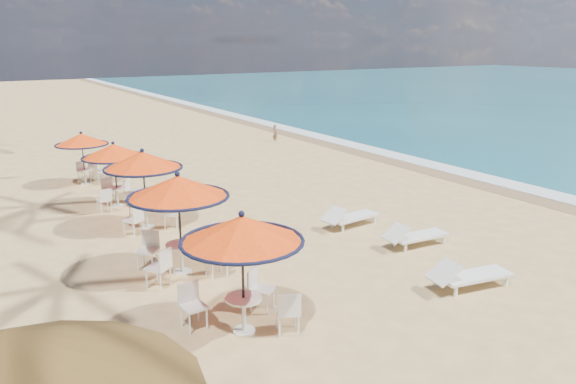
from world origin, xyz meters
The scene contains 13 objects.
ground centered at (0.00, 0.00, 0.00)m, with size 160.00×160.00×0.00m, color tan.
foam_strip centered at (9.30, 10.00, 0.00)m, with size 1.20×140.00×0.04m, color white.
wetsand_band centered at (8.40, 10.00, 0.00)m, with size 1.40×140.00×0.02m, color olive.
station_0 centered at (-5.08, 0.17, 1.83)m, with size 2.40×2.40×2.51m.
station_1 centered at (-5.14, 3.53, 1.89)m, with size 2.47×2.47×2.58m.
station_2 centered at (-4.75, 7.42, 1.81)m, with size 2.38×2.38×2.48m.
station_3 centered at (-4.90, 10.25, 1.67)m, with size 2.19×2.19×2.28m.
station_4 centered at (-5.13, 14.01, 1.57)m, with size 2.06×2.06×2.15m.
lounger_near centered at (0.21, -0.80, 0.35)m, with size 2.14×0.98×0.74m.
lounger_mid centered at (1.11, 1.90, 0.33)m, with size 2.00×0.74×0.70m.
lounger_far centered at (0.60, 4.21, 0.33)m, with size 2.03×0.85×0.71m.
palapa centered at (-9.40, -3.38, 2.45)m, with size 3.83×3.83×2.92m.
person centered at (6.35, 18.69, 0.49)m, with size 0.36×0.24×0.99m, color #8A5E46.
Camera 1 is at (-9.60, -8.91, 5.59)m, focal length 35.00 mm.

